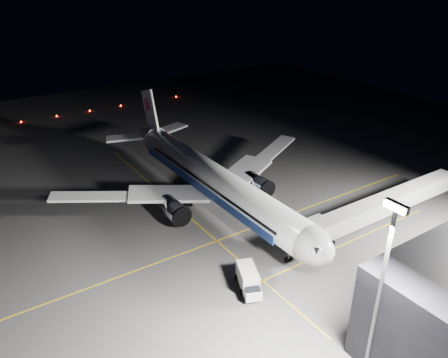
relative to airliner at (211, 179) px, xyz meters
The scene contains 13 objects.
ground 5.27m from the airliner, ahead, with size 200.00×200.00×0.00m, color #4C4C4F.
guide_line_main 12.22m from the airliner, ahead, with size 0.25×80.00×0.01m, color gold.
guide_line_cross 7.99m from the airliner, 79.83° to the right, with size 70.00×0.25×0.01m, color gold.
guide_line_side 25.67m from the airliner, 23.43° to the left, with size 0.25×40.00×0.01m, color gold.
airliner is the anchor object (origin of this frame).
jet_bridge 29.31m from the airliner, 38.04° to the left, with size 3.60×34.40×6.30m.
floodlight_mast_south 42.13m from the airliner, ahead, with size 2.40×0.67×20.70m.
taxiway_lights 71.10m from the airliner, behind, with size 0.44×60.44×0.44m.
service_truck 25.22m from the airliner, 20.57° to the right, with size 6.35×4.41×3.03m.
baggage_tug 9.10m from the airliner, 92.46° to the left, with size 2.69×2.25×1.80m.
safety_cone_a 13.13m from the airliner, 83.12° to the left, with size 0.44×0.44×0.66m, color orange.
safety_cone_b 11.53m from the airliner, 116.22° to the left, with size 0.43×0.43×0.65m, color orange.
safety_cone_c 9.38m from the airliner, 149.99° to the left, with size 0.36×0.36×0.53m, color orange.
Camera 1 is at (59.85, -37.63, 39.28)m, focal length 35.00 mm.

